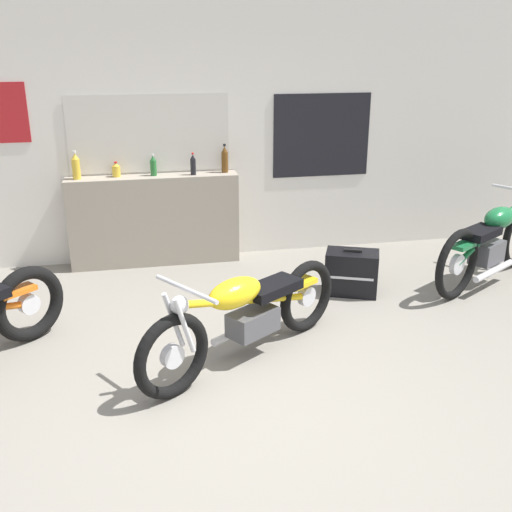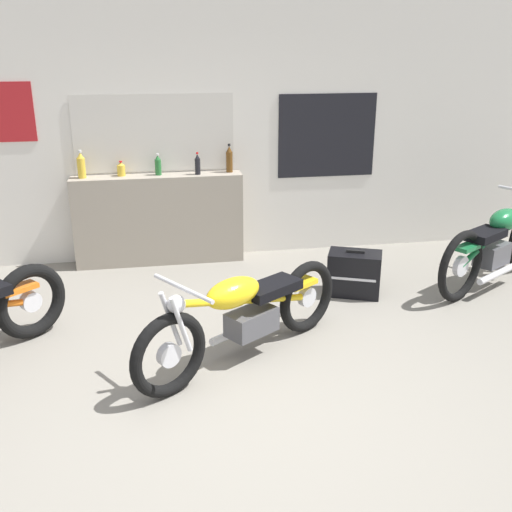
{
  "view_description": "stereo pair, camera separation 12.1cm",
  "coord_description": "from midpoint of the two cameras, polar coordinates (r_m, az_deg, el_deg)",
  "views": [
    {
      "loc": [
        -0.65,
        -3.41,
        2.39
      ],
      "look_at": [
        0.26,
        1.11,
        0.7
      ],
      "focal_mm": 42.0,
      "sensor_mm": 36.0,
      "label": 1
    },
    {
      "loc": [
        -0.53,
        -3.43,
        2.39
      ],
      "look_at": [
        0.26,
        1.11,
        0.7
      ],
      "focal_mm": 42.0,
      "sensor_mm": 36.0,
      "label": 2
    }
  ],
  "objects": [
    {
      "name": "bottle_rightmost",
      "position": [
        6.64,
        -3.53,
        9.14
      ],
      "size": [
        0.07,
        0.07,
        0.31
      ],
      "color": "#5B3814",
      "rests_on": "sill_counter"
    },
    {
      "name": "motorcycle_green",
      "position": [
        6.53,
        21.03,
        1.28
      ],
      "size": [
        1.75,
        1.1,
        0.9
      ],
      "color": "black",
      "rests_on": "ground_plane"
    },
    {
      "name": "bottle_center",
      "position": [
        6.58,
        -10.28,
        8.43
      ],
      "size": [
        0.07,
        0.07,
        0.23
      ],
      "color": "#23662D",
      "rests_on": "sill_counter"
    },
    {
      "name": "bottle_left_center",
      "position": [
        6.61,
        -13.69,
        7.96
      ],
      "size": [
        0.09,
        0.09,
        0.16
      ],
      "color": "gold",
      "rests_on": "sill_counter"
    },
    {
      "name": "motorcycle_yellow",
      "position": [
        4.61,
        -1.69,
        -5.49
      ],
      "size": [
        1.76,
        1.23,
        0.79
      ],
      "color": "black",
      "rests_on": "ground_plane"
    },
    {
      "name": "hard_case_black",
      "position": [
        5.94,
        8.51,
        -1.56
      ],
      "size": [
        0.59,
        0.48,
        0.45
      ],
      "color": "black",
      "rests_on": "ground_plane"
    },
    {
      "name": "wall_back",
      "position": [
        6.7,
        -6.33,
        11.52
      ],
      "size": [
        10.0,
        0.07,
        2.8
      ],
      "color": "silver",
      "rests_on": "ground_plane"
    },
    {
      "name": "sill_counter",
      "position": [
        6.7,
        -10.14,
        3.37
      ],
      "size": [
        1.84,
        0.28,
        0.99
      ],
      "color": "gray",
      "rests_on": "ground_plane"
    },
    {
      "name": "bottle_right_center",
      "position": [
        6.55,
        -6.55,
        8.61
      ],
      "size": [
        0.06,
        0.06,
        0.24
      ],
      "color": "black",
      "rests_on": "sill_counter"
    },
    {
      "name": "bottle_leftmost",
      "position": [
        6.59,
        -17.29,
        8.13
      ],
      "size": [
        0.08,
        0.08,
        0.3
      ],
      "color": "gold",
      "rests_on": "sill_counter"
    },
    {
      "name": "ground_plane",
      "position": [
        4.21,
        -1.35,
        -14.42
      ],
      "size": [
        24.0,
        24.0,
        0.0
      ],
      "primitive_type": "plane",
      "color": "gray"
    }
  ]
}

